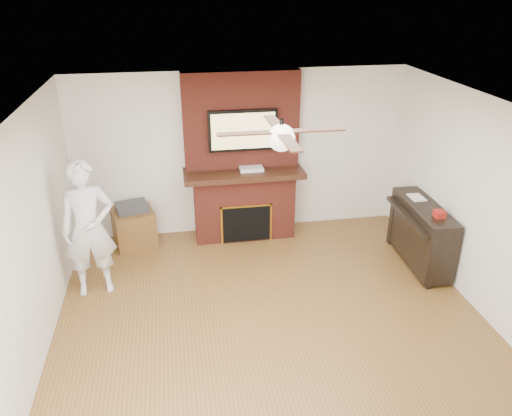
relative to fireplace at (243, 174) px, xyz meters
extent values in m
cube|color=brown|center=(0.00, -2.55, -1.09)|extent=(5.36, 5.86, 0.18)
cube|color=white|center=(0.00, -2.55, 1.59)|extent=(5.36, 5.86, 0.18)
cube|color=beige|center=(0.00, 0.29, 0.25)|extent=(5.36, 0.18, 2.50)
cube|color=beige|center=(-2.59, -2.55, 0.25)|extent=(0.18, 5.86, 2.50)
cube|color=beige|center=(2.59, -2.55, 0.25)|extent=(0.18, 5.86, 2.50)
cube|color=maroon|center=(0.00, -0.05, -0.50)|extent=(1.50, 0.50, 1.00)
cube|color=black|center=(0.00, -0.08, 0.04)|extent=(1.78, 0.64, 0.08)
cube|color=maroon|center=(0.00, 0.10, 0.79)|extent=(1.70, 0.20, 1.42)
cube|color=black|center=(0.00, -0.30, -0.69)|extent=(0.70, 0.06, 0.55)
cube|color=#BF8C2D|center=(0.00, -0.31, -0.40)|extent=(0.78, 0.02, 0.03)
cube|color=#BF8C2D|center=(-0.38, -0.31, -0.69)|extent=(0.03, 0.02, 0.61)
cube|color=#BF8C2D|center=(0.38, -0.31, -0.69)|extent=(0.03, 0.02, 0.61)
cube|color=black|center=(0.00, -0.04, 0.68)|extent=(1.00, 0.07, 0.60)
cube|color=tan|center=(0.00, -0.08, 0.68)|extent=(0.92, 0.01, 0.52)
cylinder|color=black|center=(0.00, -2.55, 1.43)|extent=(0.04, 0.04, 0.14)
sphere|color=white|center=(0.00, -2.55, 1.32)|extent=(0.26, 0.26, 0.26)
cube|color=black|center=(0.33, -2.55, 1.38)|extent=(0.55, 0.11, 0.01)
cube|color=black|center=(0.00, -2.22, 1.38)|extent=(0.11, 0.55, 0.01)
cube|color=black|center=(-0.33, -2.55, 1.38)|extent=(0.55, 0.11, 0.01)
cube|color=black|center=(0.00, -2.88, 1.38)|extent=(0.11, 0.55, 0.01)
imported|color=silver|center=(-2.10, -1.24, -0.11)|extent=(0.70, 0.52, 1.77)
cube|color=brown|center=(-1.67, -0.07, -0.72)|extent=(0.70, 0.70, 0.55)
cube|color=#303033|center=(-1.67, -0.07, -0.39)|extent=(0.51, 0.45, 0.11)
cube|color=black|center=(2.29, -1.32, -0.53)|extent=(0.47, 1.38, 0.84)
cube|color=black|center=(2.15, -1.92, -0.63)|extent=(0.06, 0.10, 0.73)
cube|color=black|center=(2.15, -0.71, -0.63)|extent=(0.06, 0.10, 0.73)
cube|color=black|center=(2.06, -1.32, -0.24)|extent=(0.21, 1.26, 0.05)
cube|color=silver|center=(2.29, -1.06, -0.10)|extent=(0.19, 0.26, 0.01)
cube|color=maroon|center=(2.29, -1.68, -0.06)|extent=(0.13, 0.13, 0.09)
cube|color=silver|center=(0.11, -0.10, 0.11)|extent=(0.35, 0.20, 0.05)
cylinder|color=red|center=(-0.08, -0.24, -0.94)|extent=(0.08, 0.08, 0.12)
cylinder|color=#2F752E|center=(0.05, -0.16, -0.96)|extent=(0.06, 0.06, 0.08)
cylinder|color=beige|center=(0.09, -0.17, -0.93)|extent=(0.08, 0.08, 0.12)
cylinder|color=#2E4B8C|center=(0.27, -0.24, -0.96)|extent=(0.06, 0.06, 0.07)
camera|label=1|loc=(-1.00, -6.94, 2.69)|focal=35.00mm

